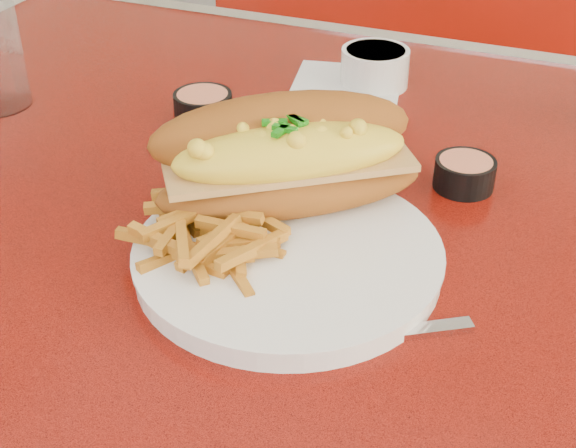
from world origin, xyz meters
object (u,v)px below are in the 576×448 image
at_px(dinner_plate, 288,257).
at_px(mac_hoagie, 287,157).
at_px(sauce_cup_left, 203,106).
at_px(fork, 302,199).
at_px(knife, 372,338).
at_px(sauce_cup_right, 465,172).
at_px(diner_table, 321,330).
at_px(booth_bench_far, 457,204).
at_px(gravy_ramekin, 375,66).

relative_size(dinner_plate, mac_hoagie, 1.18).
bearing_deg(sauce_cup_left, fork, -39.19).
bearing_deg(knife, sauce_cup_left, 102.97).
bearing_deg(mac_hoagie, dinner_plate, -103.00).
relative_size(mac_hoagie, sauce_cup_right, 3.71).
bearing_deg(sauce_cup_left, sauce_cup_right, -6.55).
xyz_separation_m(diner_table, knife, (0.10, -0.17, 0.16)).
bearing_deg(dinner_plate, fork, 103.03).
distance_m(sauce_cup_left, sauce_cup_right, 0.28).
relative_size(booth_bench_far, gravy_ramekin, 12.20).
xyz_separation_m(booth_bench_far, knife, (0.10, -0.98, 0.49)).
height_order(gravy_ramekin, knife, gravy_ramekin).
relative_size(booth_bench_far, sauce_cup_right, 18.34).
height_order(diner_table, knife, knife).
distance_m(mac_hoagie, knife, 0.18).
bearing_deg(mac_hoagie, gravy_ramekin, 56.90).
relative_size(diner_table, sauce_cup_left, 17.18).
height_order(dinner_plate, sauce_cup_right, sauce_cup_right).
relative_size(diner_table, sauce_cup_right, 18.80).
height_order(fork, knife, fork).
bearing_deg(sauce_cup_right, sauce_cup_left, 173.45).
bearing_deg(booth_bench_far, knife, -84.37).
distance_m(fork, knife, 0.17).
bearing_deg(diner_table, mac_hoagie, -108.65).
xyz_separation_m(diner_table, dinner_plate, (0.01, -0.11, 0.17)).
relative_size(gravy_ramekin, knife, 0.64).
distance_m(diner_table, dinner_plate, 0.21).
height_order(diner_table, booth_bench_far, booth_bench_far).
bearing_deg(gravy_ramekin, sauce_cup_left, -131.84).
distance_m(diner_table, sauce_cup_right, 0.22).
bearing_deg(sauce_cup_right, fork, -139.70).
bearing_deg(sauce_cup_left, knife, -44.56).
height_order(diner_table, sauce_cup_left, sauce_cup_left).
relative_size(booth_bench_far, knife, 7.77).
bearing_deg(fork, sauce_cup_left, 53.85).
distance_m(diner_table, gravy_ramekin, 0.31).
bearing_deg(sauce_cup_right, knife, -93.69).
bearing_deg(diner_table, knife, -60.54).
relative_size(diner_table, fork, 8.84).
xyz_separation_m(dinner_plate, knife, (0.09, -0.06, -0.01)).
distance_m(sauce_cup_right, knife, 0.23).
bearing_deg(mac_hoagie, fork, -0.99).
height_order(dinner_plate, gravy_ramekin, gravy_ramekin).
xyz_separation_m(mac_hoagie, sauce_cup_right, (0.13, 0.11, -0.04)).
bearing_deg(sauce_cup_left, booth_bench_far, 76.85).
height_order(fork, sauce_cup_right, sauce_cup_right).
xyz_separation_m(fork, knife, (0.10, -0.13, -0.02)).
bearing_deg(sauce_cup_left, diner_table, -28.05).
bearing_deg(sauce_cup_right, mac_hoagie, -140.12).
relative_size(diner_table, booth_bench_far, 1.03).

